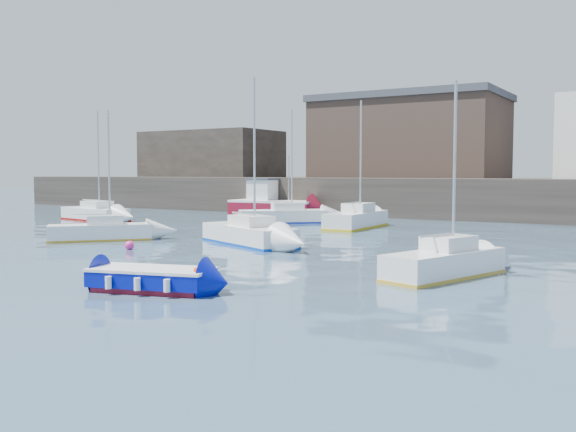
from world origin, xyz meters
The scene contains 16 objects.
water centered at (0.00, 0.00, 0.00)m, with size 220.00×220.00×0.00m, color #2D4760.
quay_wall centered at (0.00, 35.00, 1.50)m, with size 90.00×5.00×3.00m, color #28231E.
land_strip centered at (0.00, 53.00, 1.40)m, with size 90.00×32.00×2.80m, color #28231E.
warehouse centered at (-6.00, 43.00, 6.62)m, with size 16.40×10.40×7.60m.
bldg_west centered at (-28.00, 42.00, 5.30)m, with size 14.00×8.00×5.00m.
blue_dinghy centered at (1.99, 1.13, 0.38)m, with size 3.89×2.46×0.69m.
fishing_boat centered at (-13.52, 31.48, 0.93)m, with size 7.43×3.18×4.82m.
sailboat_a centered at (-10.09, 10.17, 0.47)m, with size 4.59×4.88×6.61m.
sailboat_b centered at (-2.60, 12.62, 0.51)m, with size 6.38×4.40×7.89m.
sailboat_c centered at (8.51, 8.01, 0.50)m, with size 2.99×5.19×6.51m.
sailboat_e centered at (-20.95, 19.53, 0.51)m, with size 6.36×2.99×7.87m.
sailboat_f centered at (-2.16, 23.79, 0.56)m, with size 2.23×6.21×7.97m.
sailboat_h centered at (-8.04, 24.60, 0.50)m, with size 5.76×5.46×7.74m.
buoy_near centered at (-6.01, 8.14, 0.00)m, with size 0.41×0.41×0.41m, color #FB2890.
buoy_mid centered at (6.93, 8.64, 0.00)m, with size 0.38×0.38×0.38m, color #FB2890.
buoy_far centered at (-4.70, 19.26, 0.00)m, with size 0.36×0.36×0.36m, color #FB2890.
Camera 1 is at (15.05, -12.61, 3.47)m, focal length 40.00 mm.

